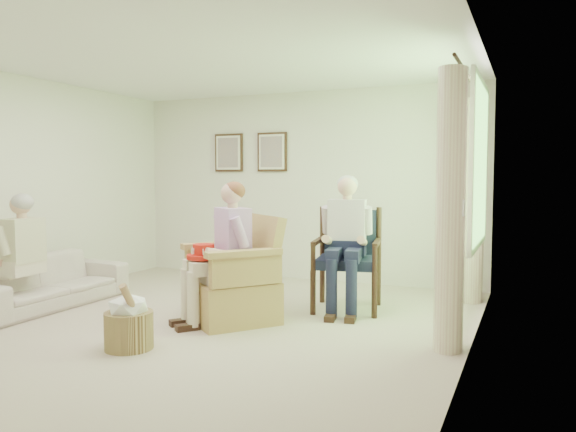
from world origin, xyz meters
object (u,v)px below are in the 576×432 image
Objects in this scene: red_hat at (204,253)px; hatbox at (129,322)px; wicker_armchair at (234,287)px; wood_armchair at (350,255)px; sofa at (45,282)px; person_wicker at (226,243)px; person_sofa at (16,248)px; person_dark at (345,233)px.

hatbox is (-0.18, -0.88, -0.47)m from red_hat.
wood_armchair is at bearing 85.97° from wicker_armchair.
wicker_armchair reaches higher than red_hat.
hatbox is at bearing -114.87° from sofa.
person_wicker is at bearing -85.41° from sofa.
person_wicker reaches higher than wood_armchair.
person_wicker reaches higher than person_sofa.
red_hat is at bearing -89.21° from sofa.
wood_armchair is 2.50m from hatbox.
sofa is 2.04m from hatbox.
sofa is at bearing 155.13° from hatbox.
person_dark reaches higher than sofa.
person_dark is 3.42m from person_sofa.
person_dark is 1.15× the size of person_sofa.
red_hat is 1.02m from hatbox.
sofa is 0.55m from person_sofa.
wicker_armchair is 0.74× the size of person_dark.
person_sofa is (-3.09, -1.47, -0.15)m from person_dark.
person_wicker reaches higher than hatbox.
person_wicker is (0.00, -0.14, 0.46)m from wicker_armchair.
hatbox is at bearing -69.31° from person_wicker.
red_hat is 0.55× the size of hatbox.
person_dark is (3.09, 1.11, 0.57)m from sofa.
sofa is at bearing -168.12° from wood_armchair.
wicker_armchair is 0.55× the size of sofa.
wicker_armchair is 0.49m from red_hat.
person_sofa is at bearing 180.00° from sofa.
wicker_armchair is at bearing -143.59° from wood_armchair.
wood_armchair is 1.80× the size of hatbox.
sofa is 1.40× the size of person_wicker.
wood_armchair reaches higher than hatbox.
red_hat is at bearing 97.83° from person_sofa.
person_sofa is 2.06m from red_hat.
wicker_armchair is 0.85× the size of person_sofa.
person_wicker is at bearing -144.69° from person_dark.
sofa is (-2.19, -0.31, -0.06)m from wicker_armchair.
wood_armchair is 1.65m from red_hat.
sofa is 1.34× the size of person_dark.
wicker_armchair is 0.77× the size of person_wicker.
person_dark is 2.40m from hatbox.
person_dark reaches higher than person_sofa.
wicker_armchair is 0.48m from person_wicker.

